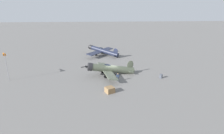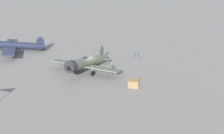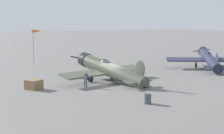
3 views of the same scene
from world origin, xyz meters
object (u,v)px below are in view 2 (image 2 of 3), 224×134
object	(u,v)px
airplane_foreground	(87,63)
fuel_drum	(137,55)
equipment_crate	(133,83)
airplane_mid_apron	(14,45)
ground_crew_mechanic	(112,67)

from	to	relation	value
airplane_foreground	fuel_drum	distance (m)	11.08
airplane_foreground	equipment_crate	xyz separation A→B (m)	(0.77, 8.78, -0.94)
airplane_mid_apron	equipment_crate	xyz separation A→B (m)	(0.01, 26.68, -1.08)
fuel_drum	ground_crew_mechanic	bearing A→B (deg)	4.85
ground_crew_mechanic	equipment_crate	world-z (taller)	ground_crew_mechanic
ground_crew_mechanic	equipment_crate	distance (m)	5.41
airplane_foreground	airplane_mid_apron	world-z (taller)	airplane_foreground
airplane_foreground	ground_crew_mechanic	xyz separation A→B (m)	(-1.31, 3.81, -0.42)
equipment_crate	ground_crew_mechanic	bearing A→B (deg)	-112.77
airplane_foreground	ground_crew_mechanic	world-z (taller)	airplane_foreground
airplane_mid_apron	equipment_crate	distance (m)	26.70
airplane_mid_apron	ground_crew_mechanic	xyz separation A→B (m)	(-2.08, 21.71, -0.56)
equipment_crate	fuel_drum	distance (m)	12.76
equipment_crate	fuel_drum	size ratio (longest dim) A/B	2.14
ground_crew_mechanic	fuel_drum	bearing A→B (deg)	83.07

